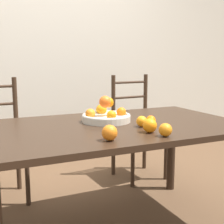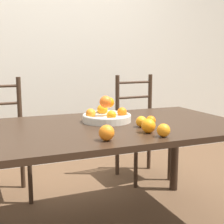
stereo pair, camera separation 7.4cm
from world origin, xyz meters
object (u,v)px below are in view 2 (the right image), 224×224
Objects in this scene: orange_loose_2 at (151,121)px; chair_left at (0,142)px; fruit_bowl at (106,115)px; orange_loose_1 at (141,122)px; chair_right at (141,129)px; orange_loose_3 at (107,133)px; orange_loose_0 at (148,126)px; orange_loose_4 at (163,130)px.

chair_left is at bearing 131.81° from orange_loose_2.
fruit_bowl is 4.80× the size of orange_loose_1.
fruit_bowl is 1.02m from chair_right.
orange_loose_3 is 0.08× the size of chair_right.
chair_left is at bearing 129.14° from orange_loose_1.
chair_left reaches higher than fruit_bowl.
orange_loose_1 is at bearing 76.70° from orange_loose_0.
orange_loose_3 is at bearing -111.25° from fruit_bowl.
fruit_bowl reaches higher than orange_loose_1.
chair_right reaches higher than orange_loose_2.
orange_loose_2 is (0.07, 0.01, -0.00)m from orange_loose_1.
chair_right is at bearing -2.95° from chair_left.
fruit_bowl is at bearing 104.02° from orange_loose_4.
orange_loose_0 is 1.20× the size of orange_loose_1.
orange_loose_1 is 0.07m from orange_loose_2.
orange_loose_1 is 0.27m from orange_loose_4.
orange_loose_0 is 1.29m from chair_right.
chair_left is 1.00× the size of chair_right.
fruit_bowl is 0.28m from orange_loose_1.
fruit_bowl is 4.49× the size of orange_loose_4.
fruit_bowl is at bearing -51.04° from chair_left.
orange_loose_1 is 0.83× the size of orange_loose_3.
chair_left is 1.30m from chair_right.
orange_loose_3 is 1.49m from chair_right.
chair_right is (0.44, 0.96, -0.29)m from orange_loose_2.
chair_left is (-0.65, 0.73, -0.30)m from fruit_bowl.
orange_loose_0 is at bearing -75.95° from fruit_bowl.
orange_loose_2 is 0.06× the size of chair_left.
chair_left is at bearing 111.51° from orange_loose_3.
orange_loose_0 is (0.10, -0.40, -0.00)m from fruit_bowl.
orange_loose_0 is 0.29m from orange_loose_3.
orange_loose_3 is (-0.39, -0.23, 0.01)m from orange_loose_2.
orange_loose_2 is 1.33m from chair_left.
fruit_bowl is at bearing 68.75° from orange_loose_3.
chair_left is at bearing 123.76° from orange_loose_0.
chair_left reaches higher than orange_loose_1.
orange_loose_3 is 0.31m from orange_loose_4.
chair_right is at bearing 62.24° from orange_loose_1.
fruit_bowl is 1.03m from chair_left.
orange_loose_4 is (-0.01, -0.27, 0.00)m from orange_loose_1.
orange_loose_1 is (0.04, 0.16, -0.01)m from orange_loose_0.
orange_loose_2 is (0.21, -0.23, -0.01)m from fruit_bowl.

